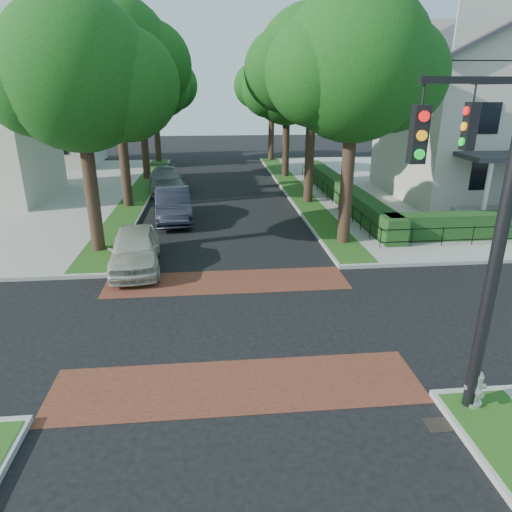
% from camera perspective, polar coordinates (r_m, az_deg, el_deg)
% --- Properties ---
extents(ground, '(120.00, 120.00, 0.00)m').
position_cam_1_polar(ground, '(14.28, -3.13, -8.33)').
color(ground, black).
rests_on(ground, ground).
extents(sidewalk_ne, '(30.00, 30.00, 0.15)m').
position_cam_1_polar(sidewalk_ne, '(37.92, 26.55, 7.88)').
color(sidewalk_ne, gray).
rests_on(sidewalk_ne, ground).
extents(crosswalk_far, '(9.00, 2.20, 0.01)m').
position_cam_1_polar(crosswalk_far, '(17.15, -3.62, -3.22)').
color(crosswalk_far, brown).
rests_on(crosswalk_far, ground).
extents(crosswalk_near, '(9.00, 2.20, 0.01)m').
position_cam_1_polar(crosswalk_near, '(11.57, -2.36, -15.89)').
color(crosswalk_near, brown).
rests_on(crosswalk_near, ground).
extents(storm_drain, '(0.65, 0.45, 0.01)m').
position_cam_1_polar(storm_drain, '(11.22, 22.13, -18.94)').
color(storm_drain, black).
rests_on(storm_drain, ground).
extents(grass_strip_ne, '(1.60, 29.80, 0.02)m').
position_cam_1_polar(grass_strip_ne, '(32.85, 4.85, 8.47)').
color(grass_strip_ne, '#224513').
rests_on(grass_strip_ne, sidewalk_ne).
extents(grass_strip_nw, '(1.60, 29.80, 0.02)m').
position_cam_1_polar(grass_strip_nw, '(32.70, -14.30, 7.86)').
color(grass_strip_nw, '#224513').
rests_on(grass_strip_nw, sidewalk_nw).
extents(tree_right_near, '(7.75, 6.67, 10.66)m').
position_cam_1_polar(tree_right_near, '(20.69, 12.36, 22.04)').
color(tree_right_near, black).
rests_on(tree_right_near, sidewalk_ne).
extents(tree_right_mid, '(8.25, 7.09, 11.22)m').
position_cam_1_polar(tree_right_mid, '(28.46, 7.27, 22.44)').
color(tree_right_mid, black).
rests_on(tree_right_mid, sidewalk_ne).
extents(tree_right_far, '(7.25, 6.23, 9.74)m').
position_cam_1_polar(tree_right_far, '(37.25, 4.01, 20.32)').
color(tree_right_far, black).
rests_on(tree_right_far, sidewalk_ne).
extents(tree_right_back, '(7.50, 6.45, 10.20)m').
position_cam_1_polar(tree_right_back, '(46.16, 2.09, 20.78)').
color(tree_right_back, black).
rests_on(tree_right_back, sidewalk_ne).
extents(tree_left_near, '(7.50, 6.45, 10.20)m').
position_cam_1_polar(tree_left_near, '(20.38, -20.98, 20.26)').
color(tree_left_near, black).
rests_on(tree_left_near, sidewalk_nw).
extents(tree_left_mid, '(8.00, 6.88, 11.48)m').
position_cam_1_polar(tree_left_mid, '(28.25, -16.98, 22.53)').
color(tree_left_mid, black).
rests_on(tree_left_mid, sidewalk_nw).
extents(tree_left_far, '(7.00, 6.02, 9.86)m').
position_cam_1_polar(tree_left_far, '(37.08, -14.14, 20.13)').
color(tree_left_far, black).
rests_on(tree_left_far, sidewalk_nw).
extents(tree_left_back, '(7.75, 6.66, 10.44)m').
position_cam_1_polar(tree_left_back, '(46.04, -12.56, 20.53)').
color(tree_left_back, black).
rests_on(tree_left_back, sidewalk_nw).
extents(hedge_main_road, '(1.00, 18.00, 1.20)m').
position_cam_1_polar(hedge_main_road, '(29.35, 10.77, 7.94)').
color(hedge_main_road, '#143B17').
rests_on(hedge_main_road, sidewalk_ne).
extents(fence_main_road, '(0.06, 18.00, 0.90)m').
position_cam_1_polar(fence_main_road, '(29.17, 9.23, 7.66)').
color(fence_main_road, black).
rests_on(fence_main_road, sidewalk_ne).
extents(house_victorian, '(13.00, 13.05, 12.48)m').
position_cam_1_polar(house_victorian, '(33.65, 27.94, 16.66)').
color(house_victorian, beige).
rests_on(house_victorian, sidewalk_ne).
extents(house_left_far, '(10.00, 9.00, 10.14)m').
position_cam_1_polar(house_left_far, '(47.03, -25.30, 16.24)').
color(house_left_far, beige).
rests_on(house_left_far, sidewalk_nw).
extents(traffic_signal, '(2.17, 2.00, 8.00)m').
position_cam_1_polar(traffic_signal, '(9.94, 27.20, 5.73)').
color(traffic_signal, black).
rests_on(traffic_signal, sidewalk_se).
extents(parked_car_front, '(2.38, 4.94, 1.63)m').
position_cam_1_polar(parked_car_front, '(18.80, -14.92, 0.90)').
color(parked_car_front, '#BAB9A7').
rests_on(parked_car_front, ground).
extents(parked_car_middle, '(2.35, 5.39, 1.72)m').
position_cam_1_polar(parked_car_middle, '(25.33, -10.33, 6.30)').
color(parked_car_middle, black).
rests_on(parked_car_middle, ground).
extents(parked_car_rear, '(3.05, 5.85, 1.62)m').
position_cam_1_polar(parked_car_rear, '(32.76, -11.15, 9.29)').
color(parked_car_rear, slate).
rests_on(parked_car_rear, ground).
extents(fire_hydrant, '(0.49, 0.49, 0.93)m').
position_cam_1_polar(fire_hydrant, '(11.56, 25.73, -14.66)').
color(fire_hydrant, '#BABABD').
rests_on(fire_hydrant, sidewalk_se).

